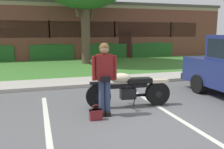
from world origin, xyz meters
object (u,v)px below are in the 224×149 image
Objects in this scene: rider_person at (104,74)px; hedge_center_right at (104,50)px; hedge_center_left at (52,51)px; motorcycle at (132,89)px; brick_building at (45,31)px; handbag at (96,114)px; hedge_right at (150,49)px.

rider_person reaches higher than hedge_center_right.
rider_person reaches higher than hedge_center_left.
motorcycle is at bearing 27.75° from rider_person.
rider_person is at bearing -88.44° from brick_building.
hedge_center_left is 3.74m from hedge_center_right.
rider_person is at bearing 41.32° from handbag.
hedge_center_left is 5.80m from brick_building.
rider_person is 12.54m from hedge_center_right.
brick_building is (-3.88, 5.63, 1.38)m from hedge_center_right.
brick_building reaches higher than hedge_center_right.
hedge_right is (3.74, 0.00, 0.00)m from hedge_center_right.
motorcycle is 11.67m from hedge_center_left.
hedge_center_left is at bearing -88.60° from brick_building.
motorcycle is at bearing -85.49° from brick_building.
brick_building reaches higher than motorcycle.
hedge_center_left is (-0.35, 12.07, -0.34)m from rider_person.
handbag is 12.32m from hedge_center_left.
hedge_center_right reaches higher than handbag.
motorcycle is at bearing -118.36° from hedge_right.
handbag is 0.12× the size of hedge_center_left.
hedge_right is (7.14, 12.07, -0.34)m from rider_person.
motorcycle is at bearing -102.26° from hedge_center_right.
brick_building is (-1.36, 17.23, 1.55)m from motorcycle.
rider_person is 0.92m from handbag.
handbag is 0.11× the size of hedge_center_right.
rider_person is at bearing -120.62° from hedge_right.
hedge_center_right is 0.12× the size of brick_building.
brick_building is (-0.21, 17.93, 1.89)m from handbag.
rider_person is 17.73m from brick_building.
rider_person is at bearing -88.36° from hedge_center_left.
hedge_center_left reaches higher than handbag.
hedge_right is at bearing -36.44° from brick_building.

